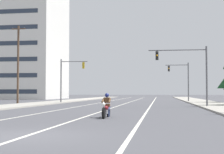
{
  "coord_description": "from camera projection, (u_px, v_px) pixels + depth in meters",
  "views": [
    {
      "loc": [
        4.56,
        -11.2,
        1.5
      ],
      "look_at": [
        0.57,
        17.13,
        2.81
      ],
      "focal_mm": 54.09,
      "sensor_mm": 36.0,
      "label": 1
    }
  ],
  "objects": [
    {
      "name": "ground_plane",
      "position": [
        27.0,
        136.0,
        11.65
      ],
      "size": [
        400.0,
        400.0,
        0.0
      ],
      "primitive_type": "plane",
      "color": "#47474C"
    },
    {
      "name": "lane_stripe_center",
      "position": [
        132.0,
        101.0,
        56.16
      ],
      "size": [
        0.16,
        100.0,
        0.01
      ],
      "primitive_type": "cube",
      "color": "beige",
      "rests_on": "ground"
    },
    {
      "name": "lane_stripe_left",
      "position": [
        108.0,
        101.0,
        56.72
      ],
      "size": [
        0.16,
        100.0,
        0.01
      ],
      "primitive_type": "cube",
      "color": "beige",
      "rests_on": "ground"
    },
    {
      "name": "lane_stripe_right",
      "position": [
        153.0,
        101.0,
        55.67
      ],
      "size": [
        0.16,
        100.0,
        0.01
      ],
      "primitive_type": "cube",
      "color": "beige",
      "rests_on": "ground"
    },
    {
      "name": "sidewalk_kerb_right",
      "position": [
        202.0,
        102.0,
        49.72
      ],
      "size": [
        4.4,
        110.0,
        0.14
      ],
      "primitive_type": "cube",
      "color": "#9E998E",
      "rests_on": "ground"
    },
    {
      "name": "sidewalk_kerb_left",
      "position": [
        61.0,
        102.0,
        52.72
      ],
      "size": [
        4.4,
        110.0,
        0.14
      ],
      "primitive_type": "cube",
      "color": "#9E998E",
      "rests_on": "ground"
    },
    {
      "name": "motorcycle_with_rider",
      "position": [
        106.0,
        108.0,
        20.02
      ],
      "size": [
        0.7,
        2.19,
        1.46
      ],
      "color": "black",
      "rests_on": "ground"
    },
    {
      "name": "traffic_signal_near_right",
      "position": [
        189.0,
        66.0,
        34.35
      ],
      "size": [
        5.95,
        0.41,
        6.2
      ],
      "color": "#56565B",
      "rests_on": "ground"
    },
    {
      "name": "traffic_signal_near_left",
      "position": [
        68.0,
        74.0,
        47.4
      ],
      "size": [
        3.83,
        0.51,
        6.2
      ],
      "color": "#56565B",
      "rests_on": "ground"
    },
    {
      "name": "traffic_signal_mid_right",
      "position": [
        182.0,
        76.0,
        53.22
      ],
      "size": [
        3.64,
        0.37,
        6.2
      ],
      "color": "#56565B",
      "rests_on": "ground"
    },
    {
      "name": "utility_pole_left_near",
      "position": [
        18.0,
        63.0,
        43.1
      ],
      "size": [
        1.84,
        0.26,
        10.08
      ],
      "color": "#4C3828",
      "rests_on": "ground"
    },
    {
      "name": "apartment_building_far_left_block",
      "position": [
        12.0,
        41.0,
        80.13
      ],
      "size": [
        23.4,
        18.16,
        27.43
      ],
      "color": "silver",
      "rests_on": "ground"
    }
  ]
}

